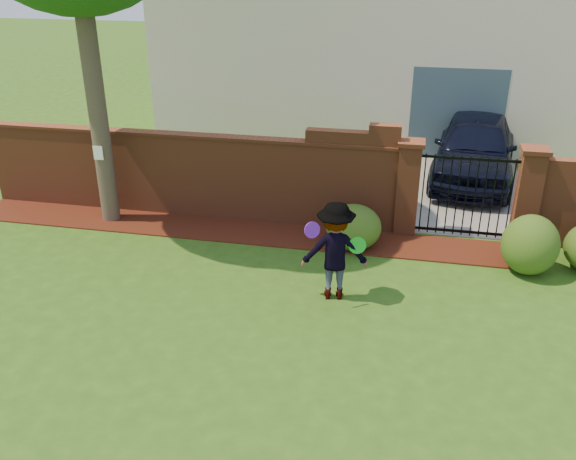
% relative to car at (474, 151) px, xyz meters
% --- Properties ---
extents(ground, '(80.00, 80.00, 0.01)m').
position_rel_car_xyz_m(ground, '(-3.88, -7.21, -0.79)').
color(ground, '#2D5415').
rests_on(ground, ground).
extents(mulch_bed, '(11.10, 1.08, 0.03)m').
position_rel_car_xyz_m(mulch_bed, '(-4.83, -3.88, -0.77)').
color(mulch_bed, '#3B140A').
rests_on(mulch_bed, ground).
extents(brick_wall, '(8.70, 0.31, 2.16)m').
position_rel_car_xyz_m(brick_wall, '(-5.89, -3.21, 0.14)').
color(brick_wall, brown).
rests_on(brick_wall, ground).
extents(pillar_left, '(0.50, 0.50, 1.88)m').
position_rel_car_xyz_m(pillar_left, '(-1.48, -3.21, 0.17)').
color(pillar_left, brown).
rests_on(pillar_left, ground).
extents(pillar_right, '(0.50, 0.50, 1.88)m').
position_rel_car_xyz_m(pillar_right, '(0.72, -3.21, 0.17)').
color(pillar_right, brown).
rests_on(pillar_right, ground).
extents(iron_gate, '(1.78, 0.03, 1.60)m').
position_rel_car_xyz_m(iron_gate, '(-0.38, -3.21, 0.07)').
color(iron_gate, black).
rests_on(iron_gate, ground).
extents(driveway, '(3.20, 8.00, 0.01)m').
position_rel_car_xyz_m(driveway, '(-0.38, 0.79, -0.78)').
color(driveway, gray).
rests_on(driveway, ground).
extents(house, '(12.40, 6.40, 6.30)m').
position_rel_car_xyz_m(house, '(-2.87, 4.78, 2.38)').
color(house, beige).
rests_on(house, ground).
extents(car, '(2.39, 4.78, 1.56)m').
position_rel_car_xyz_m(car, '(0.00, 0.00, 0.00)').
color(car, black).
rests_on(car, ground).
extents(paper_notice, '(0.20, 0.01, 0.28)m').
position_rel_car_xyz_m(paper_notice, '(-7.48, -4.00, 0.72)').
color(paper_notice, white).
rests_on(paper_notice, tree).
extents(shrub_left, '(1.03, 1.03, 0.84)m').
position_rel_car_xyz_m(shrub_left, '(-2.40, -4.10, -0.36)').
color(shrub_left, '#274F17').
rests_on(shrub_left, ground).
extents(shrub_middle, '(0.96, 0.96, 1.06)m').
position_rel_car_xyz_m(shrub_middle, '(0.65, -4.46, -0.25)').
color(shrub_middle, '#274F17').
rests_on(shrub_middle, ground).
extents(man, '(1.14, 0.78, 1.63)m').
position_rel_car_xyz_m(man, '(-2.51, -5.97, 0.03)').
color(man, gray).
rests_on(man, ground).
extents(frisbee_purple, '(0.25, 0.21, 0.25)m').
position_rel_car_xyz_m(frisbee_purple, '(-2.82, -6.31, 0.54)').
color(frisbee_purple, purple).
rests_on(frisbee_purple, man).
extents(frisbee_green, '(0.28, 0.11, 0.28)m').
position_rel_car_xyz_m(frisbee_green, '(-2.17, -6.00, 0.20)').
color(frisbee_green, green).
rests_on(frisbee_green, man).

